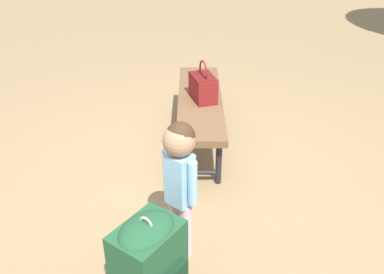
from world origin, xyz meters
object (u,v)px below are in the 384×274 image
child_standing (180,171)px  handbag (203,86)px  park_bench (200,103)px  backpack_large (149,261)px

child_standing → handbag: bearing=-180.0°
park_bench → child_standing: child_standing is taller
backpack_large → child_standing: bearing=164.6°
park_bench → backpack_large: (1.88, -0.09, -0.08)m
park_bench → backpack_large: bearing=-2.6°
child_standing → backpack_large: (0.42, -0.11, -0.33)m
handbag → child_standing: (1.44, 0.00, 0.06)m
park_bench → child_standing: bearing=1.1°
handbag → child_standing: bearing=0.0°
handbag → backpack_large: (1.86, -0.11, -0.27)m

